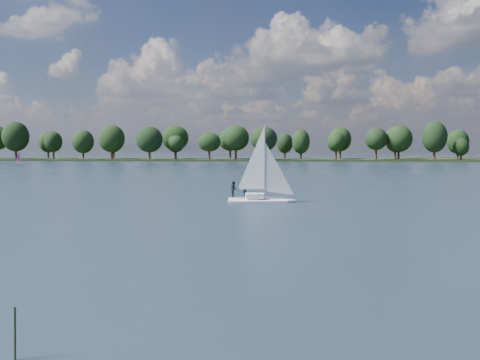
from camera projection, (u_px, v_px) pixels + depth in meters
name	position (u px, v px, depth m)	size (l,w,h in m)	color
ground	(319.00, 173.00, 116.78)	(700.00, 700.00, 0.00)	#233342
far_shore	(300.00, 160.00, 228.24)	(660.00, 40.00, 1.50)	black
sailboat	(258.00, 180.00, 54.40)	(6.53, 2.71, 8.34)	white
dinghy_pink	(20.00, 160.00, 191.40)	(3.24, 2.50, 4.85)	white
treeline	(295.00, 141.00, 223.87)	(563.10, 74.00, 18.37)	black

